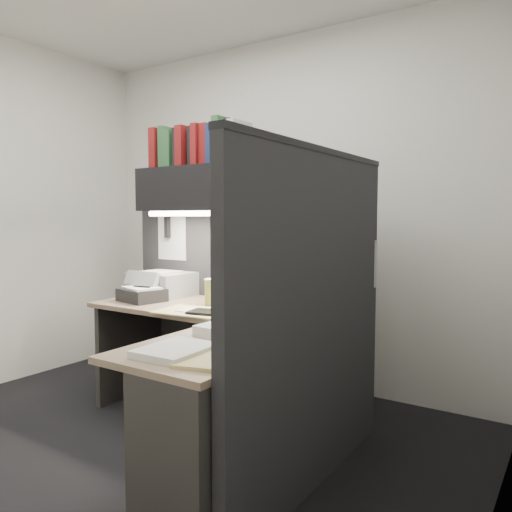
% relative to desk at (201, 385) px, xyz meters
% --- Properties ---
extents(floor, '(3.50, 3.50, 0.00)m').
position_rel_desk_xyz_m(floor, '(-0.43, 0.00, -0.44)').
color(floor, black).
rests_on(floor, ground).
extents(wall_back, '(3.50, 0.04, 2.70)m').
position_rel_desk_xyz_m(wall_back, '(-0.43, 1.50, 0.91)').
color(wall_back, white).
rests_on(wall_back, floor).
extents(wall_right, '(0.04, 3.00, 2.70)m').
position_rel_desk_xyz_m(wall_right, '(1.32, 0.00, 0.91)').
color(wall_right, white).
rests_on(wall_right, floor).
extents(partition_back, '(1.90, 0.06, 1.60)m').
position_rel_desk_xyz_m(partition_back, '(-0.40, 0.93, 0.36)').
color(partition_back, black).
rests_on(partition_back, floor).
extents(partition_right, '(0.06, 1.50, 1.60)m').
position_rel_desk_xyz_m(partition_right, '(0.55, 0.18, 0.36)').
color(partition_right, black).
rests_on(partition_right, floor).
extents(desk, '(1.70, 1.53, 0.73)m').
position_rel_desk_xyz_m(desk, '(0.00, 0.00, 0.00)').
color(desk, '#876D56').
rests_on(desk, floor).
extents(overhead_shelf, '(1.55, 0.34, 0.30)m').
position_rel_desk_xyz_m(overhead_shelf, '(-0.30, 0.75, 1.06)').
color(overhead_shelf, black).
rests_on(overhead_shelf, partition_back).
extents(task_light_tube, '(1.32, 0.04, 0.04)m').
position_rel_desk_xyz_m(task_light_tube, '(-0.30, 0.61, 0.89)').
color(task_light_tube, white).
rests_on(task_light_tube, overhead_shelf).
extents(monitor, '(0.43, 0.30, 0.48)m').
position_rel_desk_xyz_m(monitor, '(-0.06, 0.77, 0.48)').
color(monitor, black).
rests_on(monitor, desk).
extents(keyboard, '(0.49, 0.25, 0.02)m').
position_rel_desk_xyz_m(keyboard, '(-0.11, 0.37, 0.30)').
color(keyboard, black).
rests_on(keyboard, desk).
extents(mousepad, '(0.25, 0.23, 0.00)m').
position_rel_desk_xyz_m(mousepad, '(0.25, 0.41, 0.29)').
color(mousepad, navy).
rests_on(mousepad, desk).
extents(mouse, '(0.07, 0.11, 0.04)m').
position_rel_desk_xyz_m(mouse, '(0.24, 0.40, 0.31)').
color(mouse, black).
rests_on(mouse, mousepad).
extents(telephone, '(0.22, 0.23, 0.08)m').
position_rel_desk_xyz_m(telephone, '(0.33, 0.65, 0.33)').
color(telephone, '#BCB391').
rests_on(telephone, desk).
extents(coffee_cup, '(0.12, 0.12, 0.16)m').
position_rel_desk_xyz_m(coffee_cup, '(-0.41, 0.61, 0.37)').
color(coffee_cup, '#AB9B44').
rests_on(coffee_cup, desk).
extents(printer, '(0.44, 0.37, 0.17)m').
position_rel_desk_xyz_m(printer, '(-0.98, 0.74, 0.37)').
color(printer, '#95979A').
rests_on(printer, desk).
extents(notebook_stack, '(0.33, 0.29, 0.09)m').
position_rel_desk_xyz_m(notebook_stack, '(-0.91, 0.47, 0.33)').
color(notebook_stack, black).
rests_on(notebook_stack, desk).
extents(open_folder, '(0.50, 0.36, 0.01)m').
position_rel_desk_xyz_m(open_folder, '(-0.33, 0.36, 0.29)').
color(open_folder, '#DBC97B').
rests_on(open_folder, desk).
extents(paper_stack_a, '(0.28, 0.24, 0.05)m').
position_rel_desk_xyz_m(paper_stack_a, '(0.18, -0.01, 0.31)').
color(paper_stack_a, white).
rests_on(paper_stack_a, desk).
extents(paper_stack_b, '(0.26, 0.32, 0.03)m').
position_rel_desk_xyz_m(paper_stack_b, '(0.20, -0.40, 0.30)').
color(paper_stack_b, white).
rests_on(paper_stack_b, desk).
extents(manila_stack, '(0.28, 0.31, 0.02)m').
position_rel_desk_xyz_m(manila_stack, '(0.38, -0.41, 0.29)').
color(manila_stack, '#DBC97B').
rests_on(manila_stack, desk).
extents(binder_row, '(0.77, 0.26, 0.30)m').
position_rel_desk_xyz_m(binder_row, '(-0.62, 0.75, 1.35)').
color(binder_row, maroon).
rests_on(binder_row, overhead_shelf).
extents(pinned_papers, '(1.76, 1.31, 0.51)m').
position_rel_desk_xyz_m(pinned_papers, '(-0.00, 0.56, 0.61)').
color(pinned_papers, white).
rests_on(pinned_papers, partition_back).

